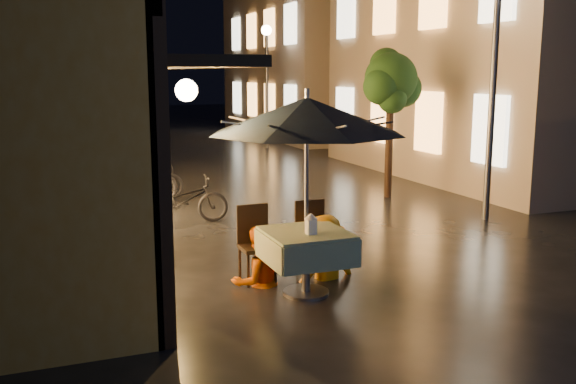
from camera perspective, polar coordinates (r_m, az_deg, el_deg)
name	(u,v)px	position (r m, az deg, el deg)	size (l,w,h in m)	color
ground	(399,267)	(8.99, 9.87, -6.63)	(90.00, 90.00, 0.00)	black
east_building_near	(523,42)	(18.31, 20.15, 12.39)	(7.30, 9.30, 6.80)	#A19480
east_building_far	(335,48)	(28.04, 4.20, 12.67)	(7.30, 10.30, 7.30)	#A19480
street_tree	(391,83)	(13.71, 9.15, 9.56)	(1.43, 1.20, 3.15)	black
streetlamp_near	(495,56)	(11.97, 17.90, 11.44)	(0.36, 0.36, 4.23)	#59595E
streetlamp_far	(267,64)	(22.61, -1.90, 11.31)	(0.36, 0.36, 4.23)	#59595E
cafe_table	(306,247)	(7.68, 1.63, -4.90)	(0.99, 0.99, 0.78)	#59595E
patio_umbrella	(307,116)	(7.42, 1.69, 6.79)	(2.33, 2.33, 2.46)	#59595E
cafe_chair_left	(255,239)	(8.22, -2.95, -4.22)	(0.42, 0.42, 0.97)	black
cafe_chair_right	(312,234)	(8.50, 2.19, -3.72)	(0.42, 0.42, 0.97)	black
table_lantern	(311,222)	(7.47, 2.05, -2.72)	(0.16, 0.16, 0.25)	white
person_orange	(257,228)	(8.04, -2.78, -3.21)	(0.70, 0.55, 1.44)	#D15800
person_yellow	(325,217)	(8.28, 3.26, -2.23)	(1.04, 0.60, 1.61)	#FF9B0D
bicycle_0	(183,200)	(11.46, -9.30, -0.72)	(0.55, 1.59, 0.83)	black
bicycle_1	(135,183)	(12.81, -13.41, 0.80)	(0.49, 1.74, 1.05)	black
bicycle_2	(144,181)	(13.57, -12.67, 0.97)	(0.57, 1.63, 0.86)	black
bicycle_3	(135,168)	(14.66, -13.41, 2.12)	(0.52, 1.83, 1.10)	black
bicycle_4	(136,167)	(15.16, -13.40, 2.18)	(0.66, 1.88, 0.99)	black
bicycle_5	(122,164)	(16.08, -14.57, 2.44)	(0.42, 1.50, 0.90)	black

